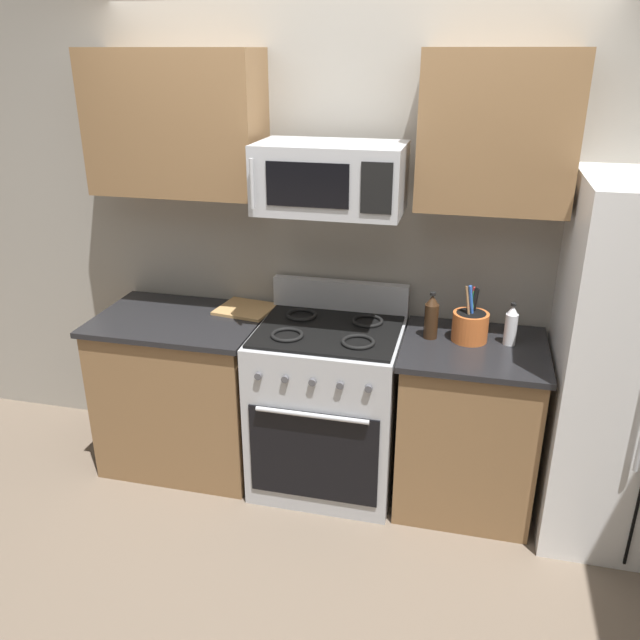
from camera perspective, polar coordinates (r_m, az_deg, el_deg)
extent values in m
plane|color=#6B5B4C|center=(3.38, -1.89, -19.72)|extent=(16.00, 16.00, 0.00)
cube|color=#9E998E|center=(3.63, 2.18, 7.07)|extent=(8.00, 0.10, 2.60)
cube|color=olive|center=(3.86, -11.71, -6.25)|extent=(0.87, 0.62, 0.88)
cube|color=black|center=(3.67, -12.26, 0.00)|extent=(0.91, 0.66, 0.03)
cube|color=#B2B5BA|center=(3.60, 0.70, -7.70)|extent=(0.76, 0.66, 0.91)
cube|color=black|center=(3.38, -0.61, -11.82)|extent=(0.67, 0.01, 0.51)
cylinder|color=#B2B5BA|center=(3.22, -0.74, -8.33)|extent=(0.57, 0.02, 0.02)
cube|color=black|center=(3.39, 0.73, -0.93)|extent=(0.73, 0.59, 0.02)
cube|color=#B2B5BA|center=(3.63, 1.79, 2.09)|extent=(0.76, 0.06, 0.18)
torus|color=black|center=(3.30, -2.89, -1.31)|extent=(0.17, 0.17, 0.02)
torus|color=black|center=(3.23, 3.34, -1.93)|extent=(0.17, 0.17, 0.02)
torus|color=black|center=(3.55, -1.64, 0.45)|extent=(0.17, 0.17, 0.02)
torus|color=black|center=(3.48, 4.17, -0.08)|extent=(0.17, 0.17, 0.02)
cylinder|color=#4C4C51|center=(3.22, -5.42, -4.90)|extent=(0.04, 0.02, 0.04)
cylinder|color=#4C4C51|center=(3.18, -3.07, -5.18)|extent=(0.04, 0.02, 0.04)
cylinder|color=#4C4C51|center=(3.15, -0.67, -5.46)|extent=(0.04, 0.02, 0.04)
cylinder|color=#4C4C51|center=(3.12, 1.78, -5.74)|extent=(0.04, 0.02, 0.04)
cylinder|color=#4C4C51|center=(3.10, 4.27, -6.01)|extent=(0.04, 0.02, 0.04)
cube|color=olive|center=(3.54, 12.72, -9.16)|extent=(0.68, 0.62, 0.88)
cube|color=black|center=(3.33, 13.39, -2.48)|extent=(0.72, 0.66, 0.03)
cube|color=#B2B5BA|center=(3.19, 0.94, 12.33)|extent=(0.70, 0.40, 0.33)
cube|color=black|center=(3.01, -1.13, 11.71)|extent=(0.39, 0.01, 0.20)
cube|color=black|center=(2.95, 4.96, 11.39)|extent=(0.14, 0.01, 0.23)
cylinder|color=#B2B5BA|center=(3.06, -5.96, 11.77)|extent=(0.02, 0.02, 0.23)
cube|color=olive|center=(3.58, -12.48, 16.46)|extent=(0.90, 0.34, 0.72)
cube|color=olive|center=(3.23, 15.23, 15.60)|extent=(0.71, 0.34, 0.72)
cylinder|color=#D1662D|center=(3.36, 12.98, -0.57)|extent=(0.18, 0.18, 0.15)
cylinder|color=black|center=(3.35, 13.00, -0.39)|extent=(0.15, 0.15, 0.13)
cylinder|color=green|center=(3.33, 13.08, 0.55)|extent=(0.02, 0.04, 0.23)
cylinder|color=black|center=(3.33, 13.09, 0.78)|extent=(0.05, 0.02, 0.25)
cylinder|color=olive|center=(3.31, 12.85, 0.69)|extent=(0.05, 0.04, 0.26)
cylinder|color=black|center=(3.36, 13.28, 0.79)|extent=(0.04, 0.03, 0.24)
cylinder|color=blue|center=(3.32, 13.12, 0.80)|extent=(0.05, 0.03, 0.26)
cylinder|color=red|center=(3.35, 13.00, 0.84)|extent=(0.05, 0.03, 0.25)
cube|color=tan|center=(3.70, -6.52, 0.96)|extent=(0.33, 0.31, 0.02)
cylinder|color=silver|center=(3.36, 16.31, -0.78)|extent=(0.06, 0.06, 0.16)
cone|color=silver|center=(3.32, 16.51, 0.85)|extent=(0.06, 0.06, 0.05)
cylinder|color=black|center=(3.31, 16.56, 1.32)|extent=(0.02, 0.02, 0.01)
cylinder|color=#382314|center=(3.34, 9.68, -0.10)|extent=(0.07, 0.07, 0.18)
cone|color=#382314|center=(3.30, 9.81, 1.75)|extent=(0.06, 0.06, 0.05)
cylinder|color=black|center=(3.29, 9.85, 2.27)|extent=(0.03, 0.03, 0.01)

